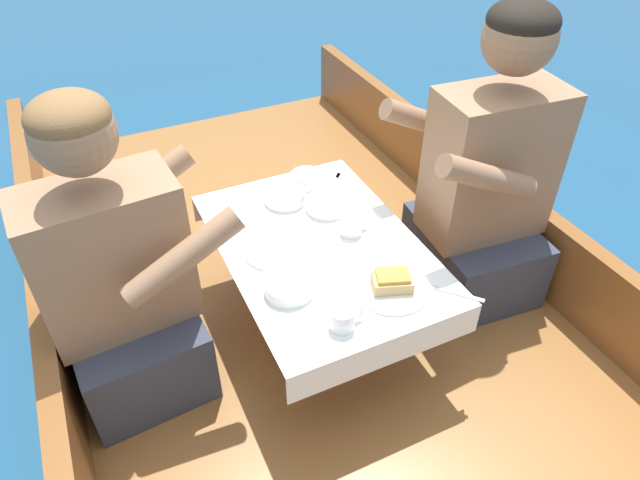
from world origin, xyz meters
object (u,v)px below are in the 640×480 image
at_px(coffee_cup_port, 352,226).
at_px(coffee_cup_starboard, 343,318).
at_px(person_starboard, 485,188).
at_px(sandwich, 392,281).
at_px(person_port, 121,283).

distance_m(coffee_cup_port, coffee_cup_starboard, 0.40).
height_order(person_starboard, coffee_cup_starboard, person_starboard).
xyz_separation_m(sandwich, coffee_cup_starboard, (-0.19, -0.07, -0.00)).
distance_m(person_port, coffee_cup_port, 0.71).
bearing_deg(person_starboard, coffee_cup_starboard, 28.08).
bearing_deg(coffee_cup_starboard, coffee_cup_port, 58.71).
distance_m(person_starboard, coffee_cup_port, 0.48).
height_order(person_port, sandwich, person_port).
bearing_deg(coffee_cup_starboard, person_starboard, 23.23).
relative_size(person_port, coffee_cup_port, 9.74).
xyz_separation_m(person_starboard, sandwich, (-0.49, -0.23, -0.03)).
relative_size(sandwich, coffee_cup_starboard, 1.33).
relative_size(person_port, coffee_cup_starboard, 9.70).
bearing_deg(coffee_cup_starboard, sandwich, 19.21).
xyz_separation_m(sandwich, coffee_cup_port, (0.02, 0.27, -0.00)).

